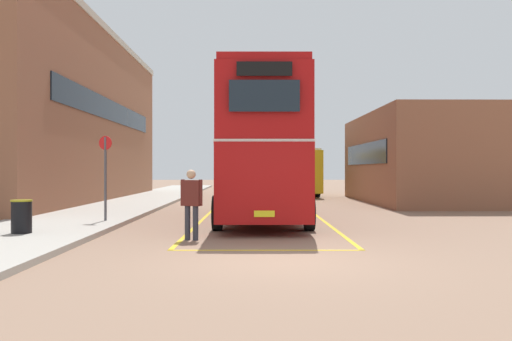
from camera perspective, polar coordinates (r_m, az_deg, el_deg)
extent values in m
plane|color=#846651|center=(25.01, 0.79, -3.89)|extent=(135.60, 135.60, 0.00)
cube|color=#A39E93|center=(28.02, -12.76, -3.32)|extent=(4.00, 57.60, 0.14)
cube|color=brown|center=(32.12, -20.32, 4.95)|extent=(6.62, 24.50, 8.91)
cube|color=#19232D|center=(31.20, -14.51, 5.92)|extent=(0.06, 18.62, 1.10)
cube|color=#BCB29E|center=(32.84, -20.33, 13.03)|extent=(6.74, 24.62, 0.36)
cube|color=brown|center=(30.84, 17.18, 1.20)|extent=(6.62, 12.61, 4.67)
cube|color=#232D38|center=(29.99, 11.10, 1.69)|extent=(0.06, 9.59, 1.10)
cylinder|color=black|center=(22.11, -2.89, -3.12)|extent=(0.29, 1.00, 1.00)
cylinder|color=black|center=(22.13, 3.94, -3.12)|extent=(0.29, 1.00, 1.00)
cylinder|color=black|center=(15.93, -3.99, -4.38)|extent=(0.29, 1.00, 1.00)
cylinder|color=black|center=(15.96, 5.49, -4.37)|extent=(0.29, 1.00, 1.00)
cube|color=#A80F0F|center=(18.95, 0.62, -0.94)|extent=(2.64, 10.03, 2.10)
cube|color=#A80F0F|center=(19.02, 0.62, 5.40)|extent=(2.64, 9.83, 2.10)
cube|color=#A80F0F|center=(19.16, 0.62, 8.83)|extent=(2.54, 9.73, 0.20)
cube|color=white|center=(18.96, 0.62, 2.24)|extent=(2.67, 9.93, 0.14)
cube|color=#19232D|center=(18.97, -3.29, -0.03)|extent=(0.10, 8.21, 0.84)
cube|color=#19232D|center=(19.06, -3.29, 5.69)|extent=(0.10, 8.21, 0.84)
cube|color=#19232D|center=(19.00, 4.53, -0.03)|extent=(0.10, 8.21, 0.84)
cube|color=#19232D|center=(19.09, 4.53, 5.68)|extent=(0.10, 8.21, 0.84)
cube|color=#19232D|center=(14.04, 0.87, 7.70)|extent=(1.79, 0.06, 0.80)
cube|color=black|center=(14.15, 0.87, 10.43)|extent=(1.40, 0.05, 0.36)
cube|color=#19232D|center=(23.97, 0.48, 0.24)|extent=(2.04, 0.06, 1.00)
cube|color=yellow|center=(13.96, 0.87, -4.47)|extent=(0.52, 0.03, 0.16)
cylinder|color=black|center=(40.41, 1.02, -1.71)|extent=(0.34, 0.94, 0.92)
cylinder|color=black|center=(40.79, 4.61, -1.69)|extent=(0.34, 0.94, 0.92)
cylinder|color=black|center=(34.59, 2.15, -2.02)|extent=(0.34, 0.94, 0.92)
cylinder|color=black|center=(35.03, 6.32, -1.99)|extent=(0.34, 0.94, 0.92)
cube|color=gold|center=(37.66, 3.48, -0.11)|extent=(3.35, 9.96, 2.60)
cube|color=silver|center=(37.68, 3.48, 1.96)|extent=(3.17, 9.56, 0.12)
cube|color=#19232D|center=(37.48, 1.57, 0.43)|extent=(0.72, 7.79, 0.96)
cube|color=#19232D|center=(37.88, 5.37, 0.42)|extent=(0.72, 7.79, 0.96)
cube|color=#19232D|center=(42.51, 2.43, 0.32)|extent=(1.99, 0.22, 1.10)
cylinder|color=#2D2D38|center=(13.78, -6.24, -5.40)|extent=(0.14, 0.14, 0.85)
cylinder|color=#2D2D38|center=(13.88, -7.06, -5.36)|extent=(0.14, 0.14, 0.85)
cube|color=#591E19|center=(13.78, -6.65, -2.31)|extent=(0.54, 0.39, 0.64)
cylinder|color=#591E19|center=(13.66, -5.73, -2.20)|extent=(0.09, 0.09, 0.60)
cylinder|color=#591E19|center=(13.89, -7.55, -2.16)|extent=(0.09, 0.09, 0.60)
sphere|color=tan|center=(13.75, -6.69, -0.39)|extent=(0.23, 0.23, 0.23)
cylinder|color=black|center=(15.19, -22.97, -4.45)|extent=(0.50, 0.50, 0.80)
cylinder|color=olive|center=(15.17, -22.97, -2.87)|extent=(0.53, 0.53, 0.04)
cylinder|color=#4C4C51|center=(18.02, -15.23, -0.84)|extent=(0.08, 0.08, 2.62)
cylinder|color=red|center=(18.03, -15.23, 2.75)|extent=(0.43, 0.16, 0.44)
cube|color=gold|center=(18.12, -5.91, -5.41)|extent=(0.23, 12.01, 0.01)
cube|color=gold|center=(18.17, 7.28, -5.39)|extent=(0.23, 12.01, 0.01)
cube|color=gold|center=(12.07, 1.06, -8.19)|extent=(4.27, 0.16, 0.01)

